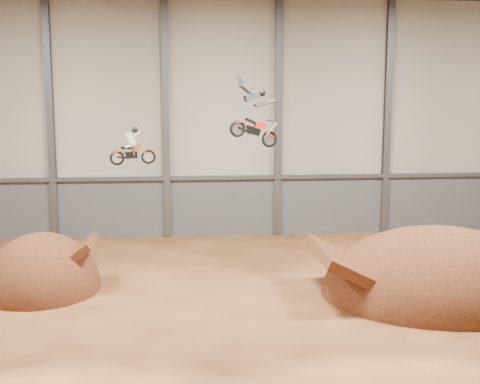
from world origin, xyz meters
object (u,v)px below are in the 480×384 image
landing_ramp (438,294)px  fmx_rider_a (133,144)px  fmx_rider_b (251,112)px  takeoff_ramp (42,290)px

landing_ramp → fmx_rider_a: bearing=163.6°
landing_ramp → fmx_rider_a: size_ratio=4.86×
fmx_rider_b → fmx_rider_a: bearing=145.6°
fmx_rider_a → fmx_rider_b: (5.36, -1.94, 1.56)m
takeoff_ramp → fmx_rider_a: bearing=24.1°
fmx_rider_a → fmx_rider_b: bearing=-22.7°
takeoff_ramp → fmx_rider_a: 7.76m
takeoff_ramp → fmx_rider_a: fmx_rider_a is taller
landing_ramp → fmx_rider_a: (-13.45, 3.95, 6.36)m
takeoff_ramp → fmx_rider_a: size_ratio=2.82×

